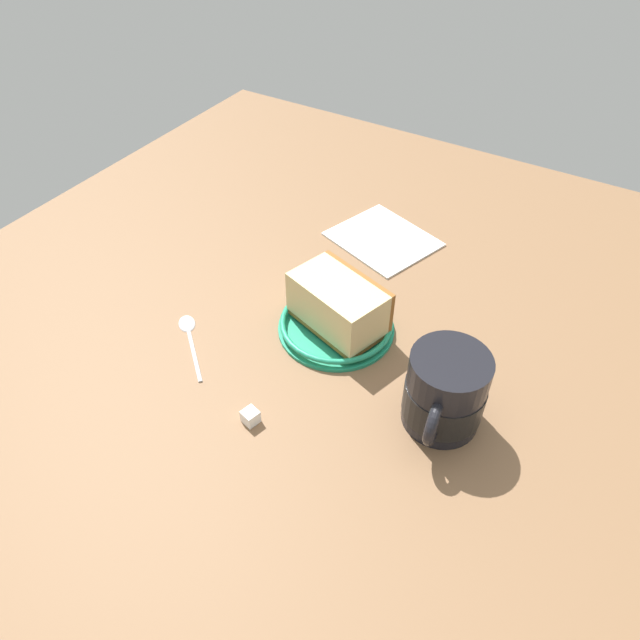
{
  "coord_description": "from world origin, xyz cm",
  "views": [
    {
      "loc": [
        39.85,
        20.75,
        49.59
      ],
      "look_at": [
        -2.04,
        -4.57,
        3.0
      ],
      "focal_mm": 32.88,
      "sensor_mm": 36.0,
      "label": 1
    }
  ],
  "objects": [
    {
      "name": "ground_plane",
      "position": [
        0.0,
        0.0,
        -1.91
      ],
      "size": [
        112.9,
        112.9,
        3.82
      ],
      "primitive_type": "cube",
      "color": "brown"
    },
    {
      "name": "tea_mug",
      "position": [
        1.65,
        12.15,
        4.21
      ],
      "size": [
        10.63,
        8.16,
        8.94
      ],
      "color": "black",
      "rests_on": "ground_plane"
    },
    {
      "name": "cake_slice",
      "position": [
        -4.63,
        -3.62,
        3.94
      ],
      "size": [
        9.78,
        12.64,
        6.08
      ],
      "color": "brown",
      "rests_on": "small_plate"
    },
    {
      "name": "teaspoon",
      "position": [
        5.38,
        -18.46,
        0.35
      ],
      "size": [
        8.3,
        9.35,
        0.8
      ],
      "color": "silver",
      "rests_on": "ground_plane"
    },
    {
      "name": "sugar_cube",
      "position": [
        12.05,
        -4.44,
        0.78
      ],
      "size": [
        1.91,
        1.91,
        1.55
      ],
      "primitive_type": "cube",
      "rotation": [
        0.0,
        0.0,
        1.3
      ],
      "color": "white",
      "rests_on": "ground_plane"
    },
    {
      "name": "small_plate",
      "position": [
        -4.37,
        -3.71,
        0.75
      ],
      "size": [
        14.01,
        14.01,
        1.53
      ],
      "color": "#1E8C66",
      "rests_on": "ground_plane"
    },
    {
      "name": "folded_napkin",
      "position": [
        -23.66,
        -7.11,
        0.3
      ],
      "size": [
        15.43,
        16.55,
        0.6
      ],
      "primitive_type": "cube",
      "rotation": [
        0.0,
        0.0,
        -0.33
      ],
      "color": "white",
      "rests_on": "ground_plane"
    }
  ]
}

